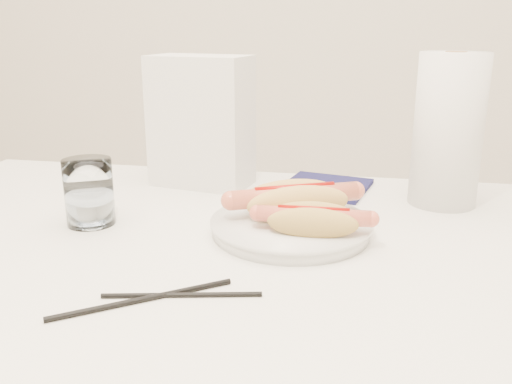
% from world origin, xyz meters
% --- Properties ---
extents(table, '(1.20, 0.80, 0.75)m').
position_xyz_m(table, '(0.00, 0.00, 0.69)').
color(table, white).
rests_on(table, ground).
extents(plate, '(0.29, 0.29, 0.02)m').
position_xyz_m(plate, '(0.11, 0.05, 0.76)').
color(plate, silver).
rests_on(plate, table).
extents(hotdog_left, '(0.19, 0.14, 0.05)m').
position_xyz_m(hotdog_left, '(0.11, 0.08, 0.80)').
color(hotdog_left, tan).
rests_on(hotdog_left, plate).
extents(hotdog_right, '(0.16, 0.07, 0.04)m').
position_xyz_m(hotdog_right, '(0.15, 0.01, 0.79)').
color(hotdog_right, tan).
rests_on(hotdog_right, plate).
extents(water_glass, '(0.08, 0.08, 0.10)m').
position_xyz_m(water_glass, '(-0.21, 0.04, 0.80)').
color(water_glass, silver).
rests_on(water_glass, table).
extents(chopstick_near, '(0.18, 0.05, 0.01)m').
position_xyz_m(chopstick_near, '(0.01, -0.17, 0.75)').
color(chopstick_near, black).
rests_on(chopstick_near, table).
extents(chopstick_far, '(0.18, 0.13, 0.01)m').
position_xyz_m(chopstick_far, '(-0.03, -0.19, 0.75)').
color(chopstick_far, black).
rests_on(chopstick_far, table).
extents(napkin_box, '(0.20, 0.14, 0.25)m').
position_xyz_m(napkin_box, '(-0.09, 0.29, 0.87)').
color(napkin_box, silver).
rests_on(napkin_box, table).
extents(navy_napkin, '(0.18, 0.18, 0.01)m').
position_xyz_m(navy_napkin, '(0.15, 0.30, 0.75)').
color(navy_napkin, '#13133D').
rests_on(navy_napkin, table).
extents(paper_towel_roll, '(0.13, 0.13, 0.26)m').
position_xyz_m(paper_towel_roll, '(0.35, 0.25, 0.88)').
color(paper_towel_roll, silver).
rests_on(paper_towel_roll, table).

